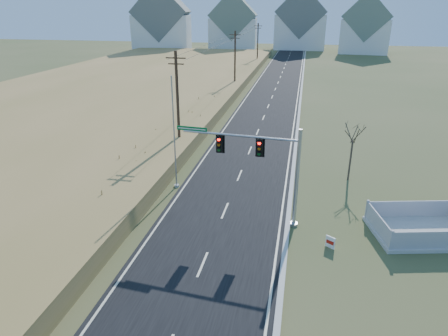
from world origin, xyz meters
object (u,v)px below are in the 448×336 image
traffic_signal_mast (267,164)px  bare_tree (354,132)px  fence_enclosure (422,231)px  open_sign (330,242)px  flagpole (175,145)px

traffic_signal_mast → bare_tree: traffic_signal_mast is taller
traffic_signal_mast → fence_enclosure: bearing=6.8°
open_sign → bare_tree: size_ratio=0.15×
fence_enclosure → bare_tree: bare_tree is taller
traffic_signal_mast → fence_enclosure: (9.30, 0.23, -3.62)m
traffic_signal_mast → open_sign: (3.89, -2.30, -3.51)m
traffic_signal_mast → bare_tree: 9.58m
open_sign → bare_tree: bare_tree is taller
open_sign → flagpole: bearing=-176.2°
fence_enclosure → flagpole: bearing=154.4°
traffic_signal_mast → fence_enclosure: 9.98m
flagpole → bare_tree: flagpole is taller
fence_enclosure → bare_tree: size_ratio=1.35×
traffic_signal_mast → flagpole: (-6.99, 3.85, -0.60)m
bare_tree → fence_enclosure: bearing=-64.3°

